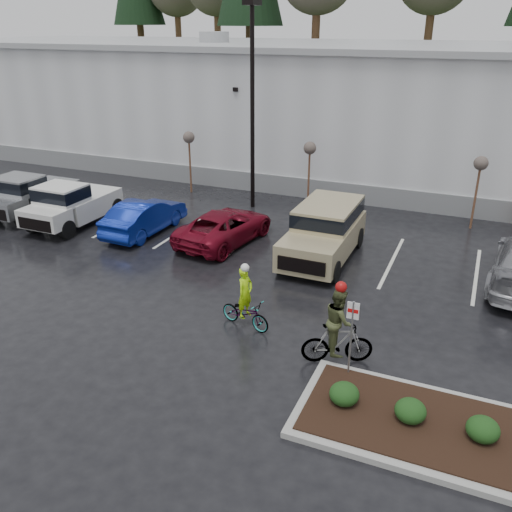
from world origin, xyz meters
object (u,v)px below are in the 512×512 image
at_px(car_red, 225,226).
at_px(suv_tan, 323,234).
at_px(sapling_east, 480,167).
at_px(car_blue, 145,216).
at_px(lamppost, 252,86).
at_px(sapling_mid, 310,152).
at_px(pickup_silver, 35,192).
at_px(sapling_west, 189,141).
at_px(fire_lane_sign, 352,330).
at_px(cyclist_olive, 338,334).
at_px(pickup_white, 77,201).
at_px(cyclist_hivis, 245,307).

bearing_deg(car_red, suv_tan, -173.37).
height_order(sapling_east, car_blue, sapling_east).
distance_m(lamppost, sapling_mid, 4.00).
height_order(pickup_silver, suv_tan, suv_tan).
distance_m(sapling_west, suv_tan, 10.82).
height_order(fire_lane_sign, pickup_silver, fire_lane_sign).
height_order(sapling_mid, sapling_east, same).
bearing_deg(fire_lane_sign, lamppost, 123.46).
relative_size(lamppost, fire_lane_sign, 4.19).
relative_size(sapling_east, fire_lane_sign, 1.45).
xyz_separation_m(sapling_mid, cyclist_olive, (4.83, -12.21, -1.87)).
height_order(sapling_west, cyclist_olive, sapling_west).
xyz_separation_m(pickup_silver, pickup_white, (2.77, -0.37, 0.00)).
distance_m(cyclist_hivis, cyclist_olive, 3.06).
bearing_deg(sapling_east, lamppost, -174.29).
distance_m(lamppost, suv_tan, 8.33).
bearing_deg(car_red, lamppost, -72.26).
xyz_separation_m(car_red, cyclist_olive, (6.52, -6.52, 0.19)).
xyz_separation_m(sapling_west, pickup_white, (-2.29, -6.16, -1.75)).
distance_m(pickup_white, suv_tan, 11.28).
bearing_deg(fire_lane_sign, pickup_white, 154.77).
relative_size(sapling_mid, car_blue, 0.72).
height_order(car_blue, car_red, car_blue).
bearing_deg(car_blue, lamppost, -117.91).
xyz_separation_m(fire_lane_sign, car_red, (-6.99, 7.11, -0.73)).
height_order(sapling_west, car_blue, sapling_west).
bearing_deg(cyclist_hivis, car_blue, 66.38).
relative_size(fire_lane_sign, cyclist_olive, 0.93).
distance_m(fire_lane_sign, cyclist_olive, 0.93).
xyz_separation_m(pickup_white, suv_tan, (11.28, 0.38, 0.05)).
relative_size(car_blue, cyclist_hivis, 2.17).
relative_size(sapling_east, cyclist_hivis, 1.57).
distance_m(sapling_west, sapling_mid, 6.50).
height_order(fire_lane_sign, car_blue, fire_lane_sign).
bearing_deg(suv_tan, lamppost, 136.19).
relative_size(sapling_west, fire_lane_sign, 1.45).
bearing_deg(suv_tan, sapling_mid, 113.27).
height_order(pickup_silver, pickup_white, same).
bearing_deg(car_blue, pickup_white, 2.83).
xyz_separation_m(car_red, cyclist_hivis, (3.54, -5.81, -0.03)).
bearing_deg(sapling_east, cyclist_hivis, -116.14).
xyz_separation_m(sapling_east, cyclist_hivis, (-5.64, -11.50, -2.09)).
xyz_separation_m(lamppost, car_blue, (-2.81, -5.06, -4.96)).
xyz_separation_m(sapling_west, car_red, (4.81, -5.69, -2.06)).
bearing_deg(car_blue, pickup_silver, -1.30).
distance_m(car_red, cyclist_hivis, 6.80).
height_order(sapling_east, car_red, sapling_east).
height_order(sapling_mid, suv_tan, sapling_mid).
height_order(sapling_west, fire_lane_sign, sapling_west).
relative_size(sapling_mid, cyclist_hivis, 1.57).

